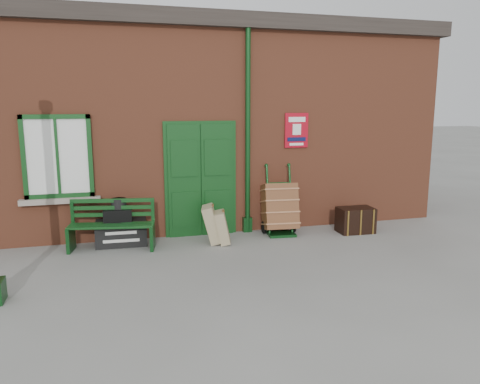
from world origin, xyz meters
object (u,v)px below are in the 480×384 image
object	(u,v)px
porter_trolley	(280,208)
dark_trunk	(355,220)
bench	(112,223)
houdini_trunk	(121,233)

from	to	relation	value
porter_trolley	dark_trunk	world-z (taller)	porter_trolley
porter_trolley	bench	bearing A→B (deg)	-171.44
porter_trolley	houdini_trunk	bearing A→B (deg)	-174.99
bench	porter_trolley	size ratio (longest dim) A/B	1.14
bench	dark_trunk	distance (m)	4.79
bench	dark_trunk	xyz separation A→B (m)	(4.78, -0.20, -0.21)
bench	houdini_trunk	size ratio (longest dim) A/B	1.70
porter_trolley	dark_trunk	xyz separation A→B (m)	(1.52, -0.34, -0.27)
porter_trolley	dark_trunk	size ratio (longest dim) A/B	1.93
porter_trolley	dark_trunk	bearing A→B (deg)	-6.39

